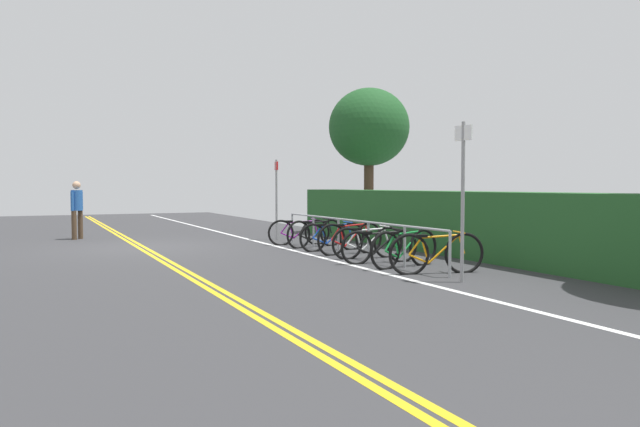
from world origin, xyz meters
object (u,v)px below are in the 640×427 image
(bicycle_0, at_px, (299,232))
(tree_near_left, at_px, (369,128))
(bike_rack, at_px, (353,229))
(bicycle_7, at_px, (437,253))
(bicycle_4, at_px, (368,243))
(pedestrian, at_px, (77,206))
(bicycle_5, at_px, (380,246))
(bicycle_2, at_px, (332,237))
(bicycle_6, at_px, (405,249))
(sign_post_near, at_px, (276,192))
(bicycle_3, at_px, (350,238))
(sign_post_far, at_px, (463,187))
(bicycle_1, at_px, (315,233))

(bicycle_0, bearing_deg, tree_near_left, 125.96)
(bike_rack, bearing_deg, bicycle_7, 1.48)
(bicycle_0, height_order, bicycle_4, bicycle_4)
(bicycle_4, relative_size, pedestrian, 0.99)
(bicycle_5, bearing_deg, bicycle_2, 176.08)
(bicycle_0, relative_size, pedestrian, 0.98)
(bike_rack, distance_m, bicycle_7, 2.96)
(bike_rack, bearing_deg, bicycle_6, 0.75)
(bicycle_0, bearing_deg, pedestrian, -129.46)
(bicycle_5, bearing_deg, tree_near_left, 151.27)
(bicycle_4, bearing_deg, sign_post_near, -177.95)
(bicycle_3, xyz_separation_m, bicycle_4, (0.83, -0.03, -0.02))
(bicycle_4, bearing_deg, bicycle_0, -177.32)
(bike_rack, relative_size, bicycle_0, 4.15)
(bicycle_6, bearing_deg, bicycle_3, 177.40)
(bike_rack, xyz_separation_m, bicycle_4, (0.49, 0.11, -0.27))
(bicycle_6, bearing_deg, sign_post_near, -179.15)
(bicycle_5, relative_size, sign_post_far, 0.67)
(bicycle_2, bearing_deg, pedestrian, -138.10)
(bike_rack, distance_m, tree_near_left, 7.20)
(bike_rack, height_order, bicycle_7, bike_rack)
(bicycle_0, bearing_deg, bicycle_3, 4.20)
(bicycle_7, height_order, pedestrian, pedestrian)
(bicycle_3, bearing_deg, bicycle_6, -2.60)
(bike_rack, distance_m, bicycle_0, 2.85)
(bicycle_7, relative_size, tree_near_left, 0.37)
(bike_rack, bearing_deg, bicycle_0, -179.00)
(sign_post_near, bearing_deg, bicycle_6, 0.85)
(bicycle_0, bearing_deg, bicycle_7, 1.24)
(bike_rack, relative_size, bicycle_4, 4.13)
(bicycle_1, distance_m, bicycle_5, 3.40)
(bicycle_4, distance_m, bicycle_7, 2.47)
(bike_rack, height_order, bicycle_3, bike_rack)
(sign_post_far, bearing_deg, bicycle_1, 177.90)
(bike_rack, distance_m, bicycle_4, 0.56)
(bicycle_0, xyz_separation_m, bicycle_6, (4.85, 0.08, 0.02))
(sign_post_far, bearing_deg, bicycle_6, 175.12)
(bike_rack, xyz_separation_m, bicycle_0, (-2.84, -0.05, -0.27))
(bike_rack, height_order, bicycle_0, bike_rack)
(bicycle_4, relative_size, sign_post_far, 0.65)
(bicycle_5, height_order, bicycle_7, bicycle_7)
(bicycle_0, height_order, bicycle_5, same)
(bicycle_1, bearing_deg, bike_rack, -2.31)
(bike_rack, xyz_separation_m, bicycle_6, (2.01, 0.03, -0.25))
(bicycle_0, relative_size, bicycle_5, 0.96)
(bicycle_6, height_order, sign_post_far, sign_post_far)
(bicycle_1, bearing_deg, bicycle_3, 1.53)
(bicycle_2, height_order, bicycle_3, bicycle_3)
(bicycle_1, height_order, bicycle_2, bicycle_1)
(bicycle_4, relative_size, tree_near_left, 0.35)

